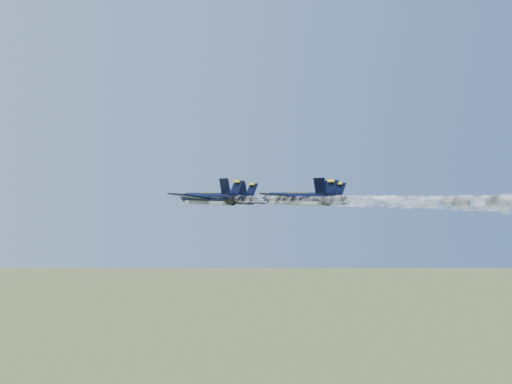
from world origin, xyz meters
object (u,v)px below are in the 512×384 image
jet_right (309,199)px  jet_lead (227,199)px  jet_left (208,199)px  jet_slot (297,199)px

jet_right → jet_lead: bearing=129.2°
jet_lead → jet_right: size_ratio=1.00×
jet_lead → jet_left: bearing=-130.9°
jet_lead → jet_slot: size_ratio=1.00×
jet_right → jet_slot: 13.43m
jet_lead → jet_right: bearing=-50.8°
jet_lead → jet_slot: bearing=-92.3°
jet_slot → jet_left: bearing=137.2°
jet_left → jet_right: same height
jet_left → jet_slot: size_ratio=1.00×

